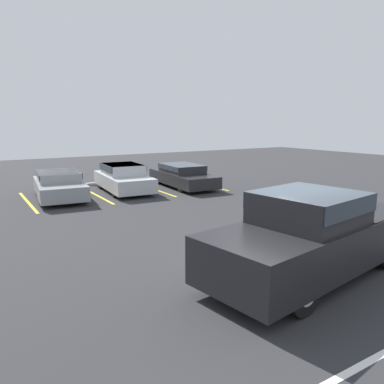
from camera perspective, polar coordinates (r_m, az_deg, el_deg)
name	(u,v)px	position (r m, az deg, el deg)	size (l,w,h in m)	color
ground_plane	(279,266)	(9.07, 13.11, -10.97)	(60.00, 60.00, 0.00)	#2D2D30
stall_stripe_a	(28,202)	(17.05, -23.74, -1.39)	(0.12, 4.69, 0.01)	yellow
stall_stripe_b	(96,195)	(17.65, -14.40, -0.43)	(0.12, 4.69, 0.01)	yellow
stall_stripe_c	(153,189)	(18.69, -5.89, 0.46)	(0.12, 4.69, 0.01)	yellow
stall_stripe_d	(202,184)	(20.10, 1.57, 1.24)	(0.12, 4.69, 0.01)	yellow
pickup_truck	(315,234)	(8.51, 18.18, -6.08)	(5.82, 2.81, 1.88)	black
parked_sedan_a	(59,184)	(17.18, -19.59, 1.13)	(2.26, 4.39, 1.18)	gray
parked_sedan_b	(123,177)	(18.20, -10.45, 2.25)	(2.11, 4.44, 1.31)	#B7BABF
parked_sedan_c	(182,175)	(19.21, -1.46, 2.64)	(2.04, 4.81, 1.15)	#232326
wheel_stop_curb	(102,183)	(20.50, -13.51, 1.32)	(1.95, 0.20, 0.14)	#B7B2A8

